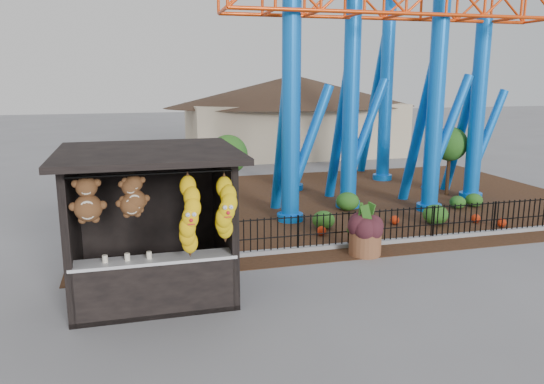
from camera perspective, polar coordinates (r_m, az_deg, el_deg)
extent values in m
plane|color=slate|center=(11.20, 3.66, -11.57)|extent=(120.00, 120.00, 0.00)
cube|color=#331E11|center=(19.67, 7.21, -1.05)|extent=(18.00, 12.00, 0.02)
cube|color=gray|center=(15.32, 14.33, -5.03)|extent=(18.00, 0.18, 0.12)
cube|color=black|center=(11.77, -12.52, -10.36)|extent=(3.20, 2.60, 0.10)
cube|color=black|center=(12.49, -13.12, -2.04)|extent=(3.20, 0.12, 3.00)
cube|color=black|center=(11.35, -20.66, -3.97)|extent=(0.12, 2.60, 3.00)
cube|color=black|center=(11.45, -5.14, -3.08)|extent=(0.12, 2.60, 3.00)
cube|color=black|center=(10.73, -13.20, 4.12)|extent=(3.50, 3.40, 0.12)
cube|color=black|center=(10.18, -21.22, -5.86)|extent=(0.14, 0.14, 3.00)
cube|color=black|center=(10.28, -3.98, -4.85)|extent=(0.14, 0.14, 3.00)
cube|color=black|center=(10.61, -12.36, -10.02)|extent=(3.00, 0.50, 1.10)
cube|color=silver|center=(10.41, -12.50, -7.11)|extent=(3.10, 0.55, 0.06)
cylinder|color=black|center=(9.58, -12.86, 1.91)|extent=(2.90, 0.04, 0.04)
cylinder|color=blue|center=(16.44, 2.04, 8.74)|extent=(0.56, 0.56, 7.00)
cylinder|color=blue|center=(16.99, 1.95, -2.72)|extent=(0.84, 0.84, 0.24)
cylinder|color=blue|center=(18.42, 8.48, 9.47)|extent=(0.56, 0.56, 7.30)
cylinder|color=blue|center=(18.93, 8.14, -1.26)|extent=(0.84, 0.84, 0.24)
cylinder|color=blue|center=(18.53, 17.20, 9.38)|extent=(0.56, 0.56, 7.50)
cylinder|color=blue|center=(19.03, 16.51, -1.58)|extent=(0.84, 0.84, 0.24)
cylinder|color=blue|center=(20.94, 21.22, 8.15)|extent=(0.56, 0.56, 6.60)
cylinder|color=blue|center=(21.37, 20.56, -0.37)|extent=(0.84, 0.84, 0.24)
cylinder|color=blue|center=(21.15, 2.36, 12.93)|extent=(0.56, 0.56, 9.50)
cylinder|color=blue|center=(21.60, 2.26, 0.55)|extent=(0.84, 0.84, 0.24)
cylinder|color=blue|center=(23.80, 12.32, 13.80)|extent=(0.56, 0.56, 10.50)
cylinder|color=blue|center=(24.20, 11.77, 1.58)|extent=(0.84, 0.84, 0.24)
cylinder|color=blue|center=(17.37, 1.14, 6.04)|extent=(0.36, 2.21, 5.85)
cylinder|color=blue|center=(17.04, 3.98, 5.29)|extent=(1.62, 0.32, 3.73)
cylinder|color=blue|center=(19.31, 7.32, 6.92)|extent=(0.36, 2.29, 6.10)
cylinder|color=blue|center=(19.07, 9.95, 6.21)|extent=(1.67, 0.32, 3.88)
cylinder|color=blue|center=(19.35, 15.61, 6.80)|extent=(0.36, 2.34, 6.26)
cylinder|color=blue|center=(19.23, 18.29, 6.04)|extent=(1.71, 0.32, 3.99)
cylinder|color=blue|center=(21.74, 19.66, 6.20)|extent=(0.36, 2.10, 5.53)
cylinder|color=blue|center=(21.68, 22.05, 5.57)|extent=(1.54, 0.32, 3.52)
cylinder|color=brown|center=(13.97, 9.97, -5.39)|extent=(0.98, 0.98, 0.64)
ellipsoid|color=#35151B|center=(13.79, 10.07, -2.86)|extent=(0.70, 0.70, 0.64)
imported|color=#265519|center=(14.25, 9.39, -4.61)|extent=(0.90, 0.83, 0.84)
ellipsoid|color=#265719|center=(16.09, 5.56, -3.01)|extent=(0.68, 0.68, 0.54)
ellipsoid|color=#265719|center=(17.24, 17.17, -2.33)|extent=(0.78, 0.78, 0.62)
ellipsoid|color=#265719|center=(19.56, 19.34, -1.04)|extent=(0.56, 0.56, 0.44)
ellipsoid|color=#265719|center=(18.36, 8.14, -1.00)|extent=(0.79, 0.79, 0.63)
ellipsoid|color=#265719|center=(20.02, 20.90, -0.81)|extent=(0.60, 0.60, 0.48)
sphere|color=red|center=(15.43, 5.35, -4.19)|extent=(0.28, 0.28, 0.28)
sphere|color=red|center=(16.94, 13.06, -2.95)|extent=(0.28, 0.28, 0.28)
sphere|color=red|center=(17.88, 21.07, -2.67)|extent=(0.28, 0.28, 0.28)
sphere|color=red|center=(17.66, 23.46, -3.05)|extent=(0.28, 0.28, 0.28)
cube|color=#BFAD8C|center=(31.26, 2.33, 6.77)|extent=(12.00, 6.00, 3.00)
cone|color=#332319|center=(31.12, 2.37, 11.18)|extent=(15.00, 15.00, 1.80)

